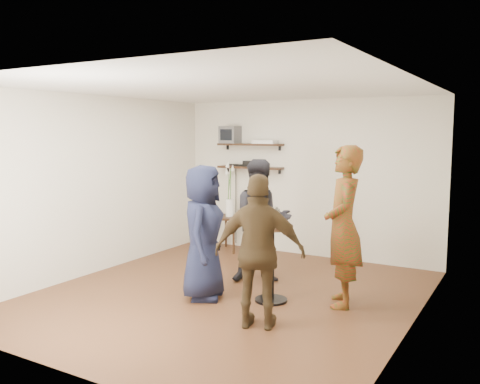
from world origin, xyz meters
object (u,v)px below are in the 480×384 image
at_px(radio, 249,164).
at_px(person_plaid, 343,226).
at_px(side_table, 230,222).
at_px(person_navy, 203,232).
at_px(dvd_deck, 265,142).
at_px(person_brown, 259,252).
at_px(person_dark, 262,221).
at_px(drinks_table, 271,253).
at_px(crt_monitor, 230,135).

xyz_separation_m(radio, person_plaid, (2.39, -2.00, -0.56)).
distance_m(side_table, person_navy, 2.61).
bearing_deg(dvd_deck, person_brown, -63.51).
relative_size(radio, person_dark, 0.13).
xyz_separation_m(drinks_table, person_plaid, (0.79, 0.32, 0.35)).
bearing_deg(dvd_deck, person_plaid, -43.83).
height_order(side_table, drinks_table, drinks_table).
xyz_separation_m(crt_monitor, side_table, (0.14, -0.26, -1.51)).
bearing_deg(person_brown, dvd_deck, -81.63).
relative_size(crt_monitor, person_brown, 0.20).
bearing_deg(crt_monitor, person_brown, -54.23).
relative_size(drinks_table, person_navy, 0.57).
bearing_deg(crt_monitor, drinks_table, -49.37).
bearing_deg(radio, side_table, -133.83).
height_order(dvd_deck, person_plaid, dvd_deck).
relative_size(side_table, person_brown, 0.38).
height_order(crt_monitor, person_navy, crt_monitor).
bearing_deg(person_plaid, person_dark, -127.95).
distance_m(crt_monitor, person_navy, 3.11).
xyz_separation_m(drinks_table, person_navy, (-0.79, -0.31, 0.22)).
relative_size(drinks_table, person_dark, 0.56).
bearing_deg(radio, person_brown, -59.15).
xyz_separation_m(radio, drinks_table, (1.60, -2.31, -0.91)).
relative_size(dvd_deck, person_plaid, 0.21).
bearing_deg(drinks_table, person_navy, -158.75).
bearing_deg(radio, crt_monitor, 180.00).
bearing_deg(side_table, person_brown, -53.58).
distance_m(drinks_table, person_navy, 0.88).
xyz_separation_m(person_dark, person_brown, (0.76, -1.50, -0.03)).
bearing_deg(person_navy, side_table, 2.83).
xyz_separation_m(drinks_table, person_dark, (-0.50, 0.69, 0.24)).
xyz_separation_m(person_plaid, person_brown, (-0.53, -1.12, -0.14)).
bearing_deg(person_navy, drinks_table, -90.00).
distance_m(crt_monitor, side_table, 1.54).
bearing_deg(side_table, person_plaid, -33.40).
distance_m(dvd_deck, person_navy, 2.87).
bearing_deg(person_brown, person_plaid, -133.16).
bearing_deg(dvd_deck, crt_monitor, 180.00).
relative_size(drinks_table, person_brown, 0.58).
relative_size(person_dark, person_brown, 1.04).
bearing_deg(side_table, drinks_table, -48.03).
xyz_separation_m(drinks_table, person_brown, (0.26, -0.81, 0.21)).
bearing_deg(person_plaid, dvd_deck, -155.64).
bearing_deg(drinks_table, person_plaid, 21.81).
relative_size(dvd_deck, side_table, 0.64).
height_order(crt_monitor, person_dark, crt_monitor).
bearing_deg(radio, person_navy, -72.88).
relative_size(person_plaid, person_dark, 1.13).
height_order(radio, side_table, radio).
xyz_separation_m(radio, side_table, (-0.25, -0.26, -1.01)).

